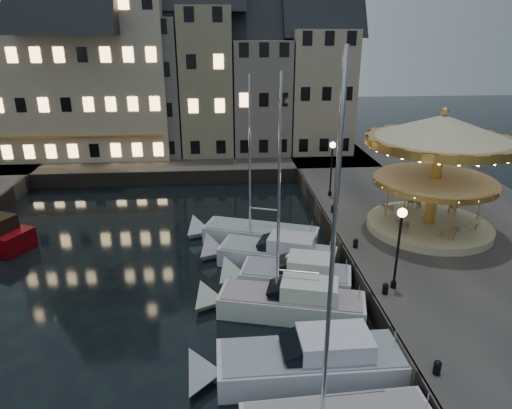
{
  "coord_description": "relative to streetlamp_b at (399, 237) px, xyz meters",
  "views": [
    {
      "loc": [
        -1.08,
        -17.87,
        13.04
      ],
      "look_at": [
        1.0,
        8.0,
        3.2
      ],
      "focal_mm": 32.0,
      "sensor_mm": 36.0,
      "label": 1
    }
  ],
  "objects": [
    {
      "name": "ground",
      "position": [
        -7.2,
        -1.0,
        -4.02
      ],
      "size": [
        160.0,
        160.0,
        0.0
      ],
      "primitive_type": "plane",
      "color": "black",
      "rests_on": "ground"
    },
    {
      "name": "quay_east",
      "position": [
        6.8,
        5.0,
        -3.37
      ],
      "size": [
        16.0,
        56.0,
        1.3
      ],
      "primitive_type": "cube",
      "color": "#474442",
      "rests_on": "ground"
    },
    {
      "name": "quay_north",
      "position": [
        -15.2,
        27.0,
        -3.37
      ],
      "size": [
        44.0,
        12.0,
        1.3
      ],
      "primitive_type": "cube",
      "color": "#474442",
      "rests_on": "ground"
    },
    {
      "name": "quaywall_e",
      "position": [
        -1.2,
        5.0,
        -3.37
      ],
      "size": [
        0.15,
        44.0,
        1.3
      ],
      "primitive_type": "cube",
      "color": "#47423A",
      "rests_on": "ground"
    },
    {
      "name": "quaywall_n",
      "position": [
        -13.2,
        21.0,
        -3.37
      ],
      "size": [
        48.0,
        0.15,
        1.3
      ],
      "primitive_type": "cube",
      "color": "#47423A",
      "rests_on": "ground"
    },
    {
      "name": "streetlamp_b",
      "position": [
        0.0,
        0.0,
        0.0
      ],
      "size": [
        0.44,
        0.44,
        4.17
      ],
      "color": "black",
      "rests_on": "quay_east"
    },
    {
      "name": "streetlamp_c",
      "position": [
        0.0,
        13.5,
        0.0
      ],
      "size": [
        0.44,
        0.44,
        4.17
      ],
      "color": "black",
      "rests_on": "quay_east"
    },
    {
      "name": "bollard_a",
      "position": [
        -0.6,
        -6.0,
        -2.41
      ],
      "size": [
        0.3,
        0.3,
        0.57
      ],
      "color": "black",
      "rests_on": "quay_east"
    },
    {
      "name": "bollard_b",
      "position": [
        -0.6,
        -0.5,
        -2.41
      ],
      "size": [
        0.3,
        0.3,
        0.57
      ],
      "color": "black",
      "rests_on": "quay_east"
    },
    {
      "name": "bollard_c",
      "position": [
        -0.6,
        4.5,
        -2.41
      ],
      "size": [
        0.3,
        0.3,
        0.57
      ],
      "color": "black",
      "rests_on": "quay_east"
    },
    {
      "name": "bollard_d",
      "position": [
        -0.6,
        10.0,
        -2.41
      ],
      "size": [
        0.3,
        0.3,
        0.57
      ],
      "color": "black",
      "rests_on": "quay_east"
    },
    {
      "name": "townhouse_na",
      "position": [
        -26.7,
        29.0,
        3.76
      ],
      "size": [
        5.5,
        8.0,
        12.8
      ],
      "color": "tan",
      "rests_on": "quay_north"
    },
    {
      "name": "townhouse_nb",
      "position": [
        -21.25,
        29.0,
        4.26
      ],
      "size": [
        6.16,
        8.0,
        13.8
      ],
      "color": "gray",
      "rests_on": "quay_north"
    },
    {
      "name": "townhouse_nc",
      "position": [
        -15.2,
        29.0,
        4.76
      ],
      "size": [
        6.82,
        8.0,
        14.8
      ],
      "color": "slate",
      "rests_on": "quay_north"
    },
    {
      "name": "townhouse_nd",
      "position": [
        -9.45,
        29.0,
        5.26
      ],
      "size": [
        5.5,
        8.0,
        15.8
      ],
      "color": "gray",
      "rests_on": "quay_north"
    },
    {
      "name": "townhouse_ne",
      "position": [
        -4.0,
        29.0,
        3.76
      ],
      "size": [
        6.16,
        8.0,
        12.8
      ],
      "color": "gray",
      "rests_on": "quay_north"
    },
    {
      "name": "townhouse_nf",
      "position": [
        2.05,
        29.0,
        4.26
      ],
      "size": [
        6.82,
        8.0,
        13.8
      ],
      "color": "tan",
      "rests_on": "quay_north"
    },
    {
      "name": "hotel_corner",
      "position": [
        -21.2,
        29.0,
        5.76
      ],
      "size": [
        17.6,
        9.0,
        16.8
      ],
      "color": "beige",
      "rests_on": "quay_north"
    },
    {
      "name": "motorboat_b",
      "position": [
        -5.3,
        -4.28,
        -3.37
      ],
      "size": [
        8.57,
        2.58,
        2.15
      ],
      "color": "silver",
      "rests_on": "ground"
    },
    {
      "name": "motorboat_c",
      "position": [
        -5.44,
        0.08,
        -3.34
      ],
      "size": [
        8.1,
        3.92,
        10.77
      ],
      "color": "silver",
      "rests_on": "ground"
    },
    {
      "name": "motorboat_d",
      "position": [
        -4.82,
        2.59,
        -3.38
      ],
      "size": [
        6.94,
        3.85,
        2.15
      ],
      "color": "silver",
      "rests_on": "ground"
    },
    {
      "name": "motorboat_e",
      "position": [
        -5.46,
        5.3,
        -3.38
      ],
      "size": [
        7.82,
        4.65,
        2.15
      ],
      "color": "silver",
      "rests_on": "ground"
    },
    {
      "name": "motorboat_f",
      "position": [
        -6.33,
        8.44,
        -3.49
      ],
      "size": [
        8.35,
        4.7,
        11.23
      ],
      "color": "silver",
      "rests_on": "ground"
    },
    {
      "name": "carousel",
      "position": [
        4.76,
        6.7,
        2.34
      ],
      "size": [
        8.78,
        8.78,
        7.68
      ],
      "color": "#C4BB91",
      "rests_on": "quay_east"
    }
  ]
}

